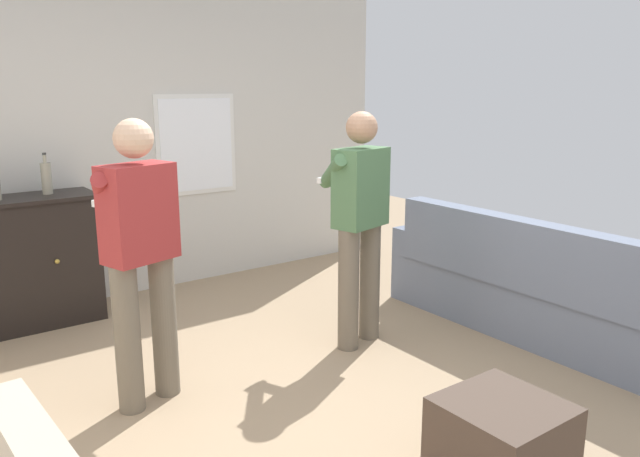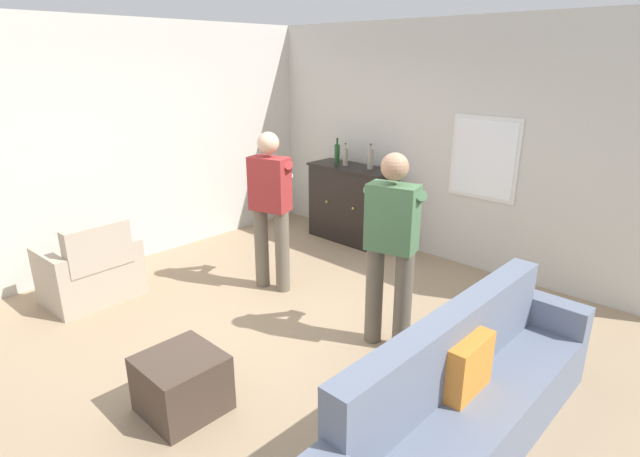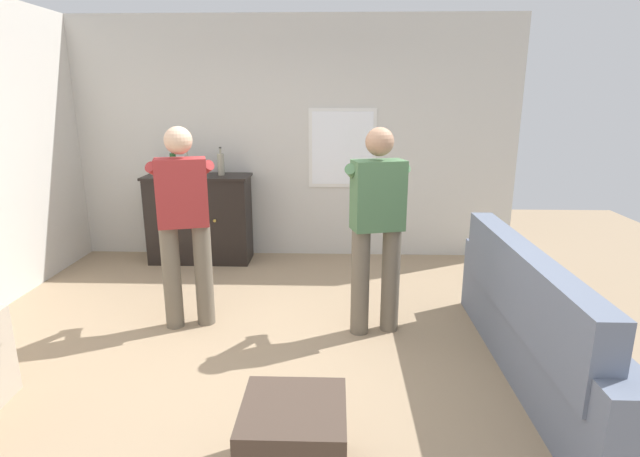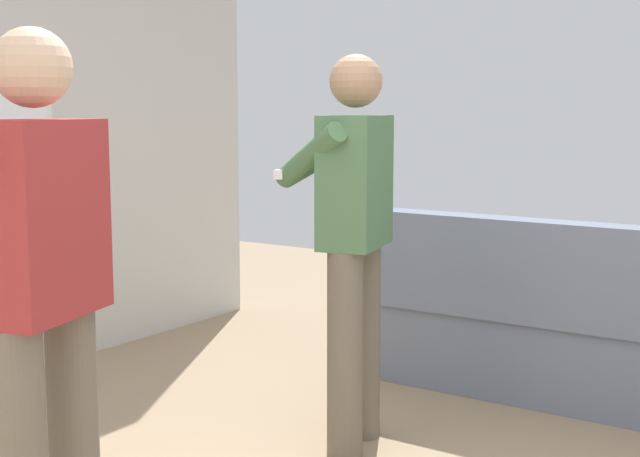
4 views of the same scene
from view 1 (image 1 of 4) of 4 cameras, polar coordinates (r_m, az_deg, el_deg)
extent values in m
plane|color=#9E8466|center=(3.88, -1.03, -15.60)|extent=(10.40, 10.40, 0.00)
cube|color=beige|center=(5.80, -16.56, 8.00)|extent=(5.20, 0.12, 2.80)
cube|color=silver|center=(5.96, -11.25, 7.53)|extent=(0.79, 0.02, 0.92)
cube|color=white|center=(5.95, -11.23, 7.52)|extent=(0.71, 0.03, 0.84)
cube|color=slate|center=(5.00, 18.79, -6.93)|extent=(0.55, 2.17, 0.42)
cube|color=slate|center=(4.70, 17.75, -2.19)|extent=(0.18, 2.17, 0.50)
cube|color=slate|center=(5.67, 9.23, -2.85)|extent=(0.55, 0.18, 0.64)
cube|color=orange|center=(4.82, 18.61, -2.77)|extent=(0.15, 0.40, 0.36)
cube|color=black|center=(5.33, -25.87, -3.08)|extent=(1.16, 0.44, 0.99)
cube|color=black|center=(5.22, -26.43, 2.33)|extent=(1.20, 0.48, 0.03)
sphere|color=#B79338|center=(5.14, -22.90, -2.79)|extent=(0.04, 0.04, 0.04)
cylinder|color=gray|center=(5.29, -23.72, 4.21)|extent=(0.08, 0.08, 0.24)
cylinder|color=gray|center=(5.27, -23.88, 5.85)|extent=(0.03, 0.03, 0.06)
cylinder|color=#262626|center=(5.26, -23.92, 6.27)|extent=(0.03, 0.03, 0.02)
cube|color=#47382D|center=(3.21, 16.23, -18.39)|extent=(0.52, 0.52, 0.42)
cylinder|color=#6B6051|center=(3.77, -17.18, -9.64)|extent=(0.15, 0.15, 0.88)
cylinder|color=#6B6051|center=(3.91, -14.05, -8.60)|extent=(0.15, 0.15, 0.88)
cube|color=#9E2D2D|center=(3.64, -16.27, 1.38)|extent=(0.45, 0.32, 0.55)
sphere|color=#D8AD8C|center=(3.58, -16.70, 7.90)|extent=(0.22, 0.22, 0.22)
cylinder|color=#9E2D2D|center=(3.69, -19.30, 3.06)|extent=(0.23, 0.44, 0.29)
cylinder|color=#9E2D2D|center=(3.81, -16.42, 3.57)|extent=(0.40, 0.34, 0.29)
cube|color=white|center=(3.89, -19.09, 2.30)|extent=(0.16, 0.08, 0.04)
cylinder|color=#6B6051|center=(4.43, 2.62, -5.61)|extent=(0.15, 0.15, 0.88)
cylinder|color=#6B6051|center=(4.63, 4.57, -4.81)|extent=(0.15, 0.15, 0.88)
cube|color=#4C754C|center=(4.36, 3.75, 3.75)|extent=(0.44, 0.31, 0.55)
sphere|color=tan|center=(4.31, 3.84, 9.20)|extent=(0.22, 0.22, 0.22)
cylinder|color=#4C754C|center=(4.35, 1.17, 5.22)|extent=(0.24, 0.44, 0.29)
cylinder|color=#4C754C|center=(4.53, 2.99, 5.52)|extent=(0.39, 0.35, 0.29)
cube|color=white|center=(4.55, 0.49, 4.49)|extent=(0.16, 0.08, 0.04)
camera|label=2|loc=(4.99, 53.94, 13.78)|focal=28.00mm
camera|label=3|loc=(2.50, 67.14, 6.31)|focal=28.00mm
camera|label=4|loc=(1.46, -50.49, -7.67)|focal=50.00mm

